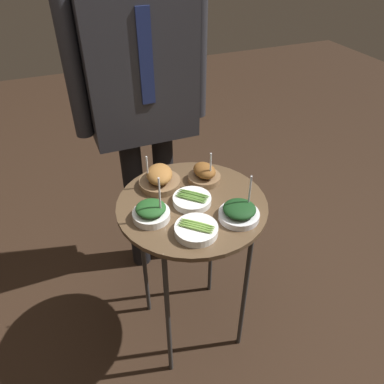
{
  "coord_description": "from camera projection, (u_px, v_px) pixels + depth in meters",
  "views": [
    {
      "loc": [
        -0.41,
        -1.02,
        1.65
      ],
      "look_at": [
        0.0,
        0.0,
        0.83
      ],
      "focal_mm": 35.0,
      "sensor_mm": 36.0,
      "label": 1
    }
  ],
  "objects": [
    {
      "name": "ground_plane",
      "position": [
        192.0,
        324.0,
        1.87
      ],
      "size": [
        8.0,
        8.0,
        0.0
      ],
      "primitive_type": "plane",
      "color": "black"
    },
    {
      "name": "bowl_asparagus_front_center",
      "position": [
        192.0,
        199.0,
        1.4
      ],
      "size": [
        0.14,
        0.14,
        0.03
      ],
      "color": "white",
      "rests_on": "serving_cart"
    },
    {
      "name": "serving_cart",
      "position": [
        192.0,
        218.0,
        1.45
      ],
      "size": [
        0.57,
        0.57,
        0.78
      ],
      "color": "brown",
      "rests_on": "ground_plane"
    },
    {
      "name": "bowl_roast_far_rim",
      "position": [
        160.0,
        178.0,
        1.47
      ],
      "size": [
        0.16,
        0.16,
        0.14
      ],
      "color": "brown",
      "rests_on": "serving_cart"
    },
    {
      "name": "bowl_roast_mid_right",
      "position": [
        204.0,
        174.0,
        1.5
      ],
      "size": [
        0.13,
        0.13,
        0.15
      ],
      "color": "brown",
      "rests_on": "serving_cart"
    },
    {
      "name": "bowl_asparagus_mid_left",
      "position": [
        196.0,
        230.0,
        1.26
      ],
      "size": [
        0.15,
        0.15,
        0.04
      ],
      "color": "white",
      "rests_on": "serving_cart"
    },
    {
      "name": "bowl_spinach_back_left",
      "position": [
        239.0,
        212.0,
        1.32
      ],
      "size": [
        0.15,
        0.15,
        0.17
      ],
      "color": "silver",
      "rests_on": "serving_cart"
    },
    {
      "name": "bowl_spinach_front_left",
      "position": [
        151.0,
        212.0,
        1.32
      ],
      "size": [
        0.13,
        0.13,
        0.18
      ],
      "color": "white",
      "rests_on": "serving_cart"
    },
    {
      "name": "waiter_figure",
      "position": [
        141.0,
        86.0,
        1.62
      ],
      "size": [
        0.61,
        0.23,
        1.66
      ],
      "color": "black",
      "rests_on": "ground_plane"
    }
  ]
}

